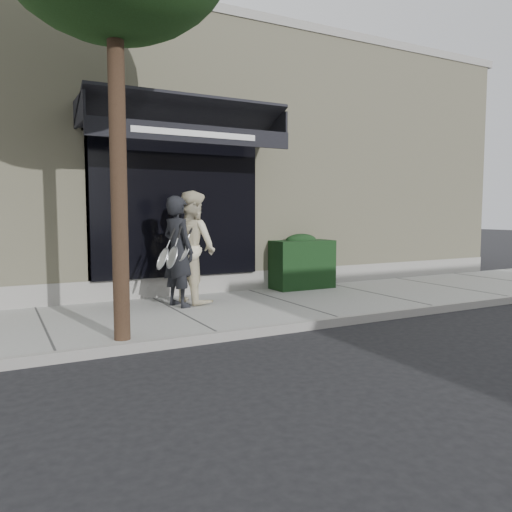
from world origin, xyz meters
TOP-DOWN VIEW (x-y plane):
  - ground at (0.00, 0.00)m, footprint 80.00×80.00m
  - sidewalk at (0.00, 0.00)m, footprint 20.00×3.00m
  - curb at (0.00, -1.55)m, footprint 20.00×0.10m
  - building_facade at (-0.01, 4.96)m, footprint 14.30×8.04m
  - hedge at (1.10, 1.25)m, footprint 1.30×0.70m
  - pedestrian_front at (-1.85, 0.48)m, footprint 0.79×0.89m
  - pedestrian_back at (-1.51, 0.71)m, footprint 0.97×1.12m

SIDE VIEW (x-z plane):
  - ground at x=0.00m, z-range 0.00..0.00m
  - sidewalk at x=0.00m, z-range 0.00..0.12m
  - curb at x=0.00m, z-range 0.00..0.14m
  - hedge at x=1.10m, z-range 0.09..1.23m
  - pedestrian_front at x=-1.85m, z-range 0.12..1.97m
  - pedestrian_back at x=-1.51m, z-range 0.12..2.07m
  - building_facade at x=-0.01m, z-range -0.08..5.56m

